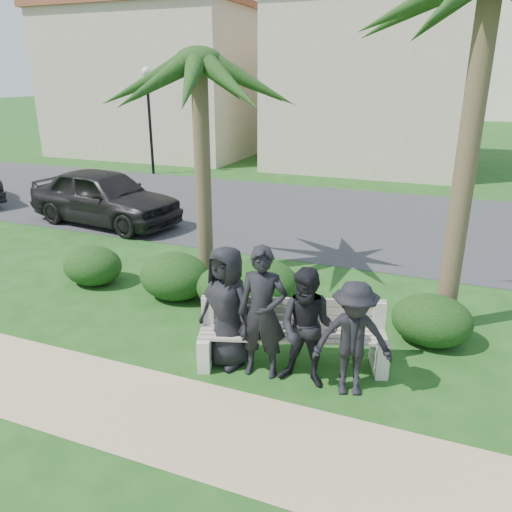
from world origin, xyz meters
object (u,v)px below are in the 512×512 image
object	(u,v)px
man_d	(353,339)
palm_left	(199,64)
street_lamp	(149,102)
man_c	(308,329)
man_a	(227,307)
park_bench	(293,339)
man_b	(262,313)
car_a	(105,197)

from	to	relation	value
man_d	palm_left	xyz separation A→B (m)	(-3.68, 3.04, 3.36)
street_lamp	man_c	bearing A→B (deg)	-50.08
man_c	palm_left	distance (m)	5.46
man_d	street_lamp	bearing A→B (deg)	114.69
man_a	man_d	size ratio (longest dim) A/B	1.13
palm_left	man_d	bearing A→B (deg)	-39.58
street_lamp	man_d	world-z (taller)	street_lamp
man_c	man_d	size ratio (longest dim) A/B	1.06
palm_left	man_c	bearing A→B (deg)	-44.76
park_bench	man_d	distance (m)	1.04
man_a	palm_left	size ratio (longest dim) A/B	0.35
street_lamp	man_a	distance (m)	15.61
man_b	car_a	world-z (taller)	man_b
man_c	car_a	xyz separation A→B (m)	(-7.47, 5.46, -0.06)
street_lamp	man_b	distance (m)	16.00
park_bench	man_c	size ratio (longest dim) A/B	1.70
man_d	car_a	world-z (taller)	man_d
street_lamp	man_c	xyz separation A→B (m)	(10.45, -12.49, -2.11)
park_bench	palm_left	bearing A→B (deg)	117.86
park_bench	palm_left	distance (m)	5.36
park_bench	man_c	world-z (taller)	man_c
car_a	man_c	bearing A→B (deg)	-118.77
man_a	man_d	xyz separation A→B (m)	(1.80, -0.06, -0.10)
park_bench	man_b	xyz separation A→B (m)	(-0.33, -0.37, 0.52)
park_bench	man_a	xyz separation A→B (m)	(-0.89, -0.30, 0.47)
man_b	car_a	xyz separation A→B (m)	(-6.82, 5.44, -0.16)
man_c	palm_left	bearing A→B (deg)	135.17
man_c	car_a	bearing A→B (deg)	143.77
man_a	car_a	xyz separation A→B (m)	(-6.26, 5.38, -0.12)
palm_left	car_a	xyz separation A→B (m)	(-4.38, 2.40, -3.37)
park_bench	man_d	bearing A→B (deg)	-39.91
car_a	man_b	bearing A→B (deg)	-121.20
street_lamp	palm_left	size ratio (longest dim) A/B	0.84
man_d	palm_left	size ratio (longest dim) A/B	0.31
man_a	car_a	size ratio (longest dim) A/B	0.39
park_bench	man_c	distance (m)	0.64
park_bench	man_d	size ratio (longest dim) A/B	1.79
street_lamp	man_b	bearing A→B (deg)	-51.84
street_lamp	man_a	size ratio (longest dim) A/B	2.41
street_lamp	man_a	xyz separation A→B (m)	(9.24, -12.41, -2.05)
park_bench	man_a	world-z (taller)	man_a
park_bench	man_d	world-z (taller)	man_d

